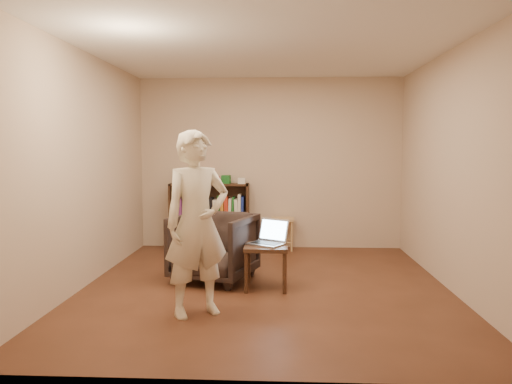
{
  "coord_description": "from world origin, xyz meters",
  "views": [
    {
      "loc": [
        0.17,
        -5.42,
        1.53
      ],
      "look_at": [
        -0.12,
        0.35,
        1.03
      ],
      "focal_mm": 35.0,
      "sensor_mm": 36.0,
      "label": 1
    }
  ],
  "objects_px": {
    "bookshelf": "(210,220)",
    "person": "(197,223)",
    "laptop": "(269,239)",
    "side_table": "(266,253)",
    "stool": "(283,224)",
    "armchair": "(214,247)"
  },
  "relations": [
    {
      "from": "bookshelf",
      "to": "person",
      "type": "height_order",
      "value": "person"
    },
    {
      "from": "laptop",
      "to": "side_table",
      "type": "bearing_deg",
      "value": -79.26
    },
    {
      "from": "stool",
      "to": "side_table",
      "type": "relative_size",
      "value": 1.01
    },
    {
      "from": "bookshelf",
      "to": "side_table",
      "type": "distance_m",
      "value": 2.35
    },
    {
      "from": "armchair",
      "to": "person",
      "type": "xyz_separation_m",
      "value": [
        0.01,
        -1.18,
        0.46
      ]
    },
    {
      "from": "stool",
      "to": "side_table",
      "type": "bearing_deg",
      "value": -95.19
    },
    {
      "from": "bookshelf",
      "to": "side_table",
      "type": "relative_size",
      "value": 2.51
    },
    {
      "from": "bookshelf",
      "to": "person",
      "type": "xyz_separation_m",
      "value": [
        0.32,
        -3.04,
        0.41
      ]
    },
    {
      "from": "stool",
      "to": "armchair",
      "type": "xyz_separation_m",
      "value": [
        -0.8,
        -1.79,
        0.0
      ]
    },
    {
      "from": "armchair",
      "to": "laptop",
      "type": "relative_size",
      "value": 1.77
    },
    {
      "from": "stool",
      "to": "laptop",
      "type": "distance_m",
      "value": 2.03
    },
    {
      "from": "armchair",
      "to": "side_table",
      "type": "xyz_separation_m",
      "value": [
        0.61,
        -0.3,
        0.01
      ]
    },
    {
      "from": "bookshelf",
      "to": "laptop",
      "type": "distance_m",
      "value": 2.29
    },
    {
      "from": "person",
      "to": "side_table",
      "type": "bearing_deg",
      "value": 23.53
    },
    {
      "from": "armchair",
      "to": "laptop",
      "type": "xyz_separation_m",
      "value": [
        0.64,
        -0.23,
        0.15
      ]
    },
    {
      "from": "stool",
      "to": "side_table",
      "type": "xyz_separation_m",
      "value": [
        -0.19,
        -2.09,
        0.01
      ]
    },
    {
      "from": "armchair",
      "to": "laptop",
      "type": "distance_m",
      "value": 0.69
    },
    {
      "from": "armchair",
      "to": "laptop",
      "type": "height_order",
      "value": "armchair"
    },
    {
      "from": "armchair",
      "to": "person",
      "type": "distance_m",
      "value": 1.27
    },
    {
      "from": "side_table",
      "to": "person",
      "type": "distance_m",
      "value": 1.17
    },
    {
      "from": "bookshelf",
      "to": "side_table",
      "type": "bearing_deg",
      "value": -66.68
    },
    {
      "from": "side_table",
      "to": "laptop",
      "type": "bearing_deg",
      "value": 68.85
    }
  ]
}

